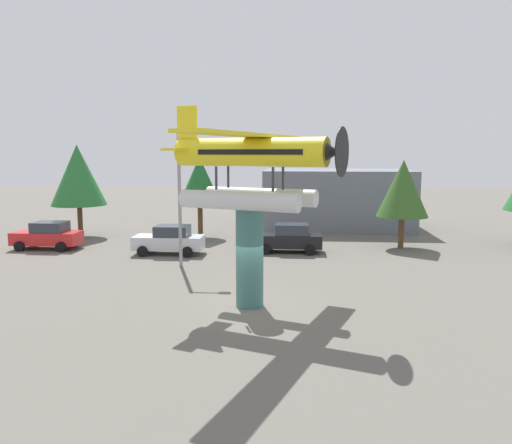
{
  "coord_description": "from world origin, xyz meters",
  "views": [
    {
      "loc": [
        1.88,
        -19.2,
        6.12
      ],
      "look_at": [
        0.0,
        3.0,
        3.0
      ],
      "focal_mm": 34.75,
      "sensor_mm": 36.0,
      "label": 1
    }
  ],
  "objects_px": {
    "car_mid_silver": "(170,240)",
    "storefront_building": "(336,199)",
    "tree_west": "(78,175)",
    "display_pedestal": "(250,257)",
    "tree_east": "(200,181)",
    "floatplane_monument": "(253,165)",
    "car_far_black": "(289,238)",
    "tree_center_back": "(403,189)",
    "car_near_red": "(48,235)",
    "streetlight_primary": "(183,188)"
  },
  "relations": [
    {
      "from": "car_near_red",
      "to": "car_mid_silver",
      "type": "height_order",
      "value": "same"
    },
    {
      "from": "car_far_black",
      "to": "streetlight_primary",
      "type": "distance_m",
      "value": 7.85
    },
    {
      "from": "display_pedestal",
      "to": "floatplane_monument",
      "type": "relative_size",
      "value": 0.39
    },
    {
      "from": "display_pedestal",
      "to": "storefront_building",
      "type": "distance_m",
      "value": 22.58
    },
    {
      "from": "car_near_red",
      "to": "car_far_black",
      "type": "xyz_separation_m",
      "value": [
        15.39,
        0.32,
        0.0
      ]
    },
    {
      "from": "display_pedestal",
      "to": "tree_east",
      "type": "relative_size",
      "value": 0.68
    },
    {
      "from": "car_near_red",
      "to": "storefront_building",
      "type": "relative_size",
      "value": 0.36
    },
    {
      "from": "floatplane_monument",
      "to": "streetlight_primary",
      "type": "relative_size",
      "value": 1.39
    },
    {
      "from": "tree_east",
      "to": "tree_center_back",
      "type": "distance_m",
      "value": 14.02
    },
    {
      "from": "display_pedestal",
      "to": "floatplane_monument",
      "type": "xyz_separation_m",
      "value": [
        0.12,
        -0.04,
        3.67
      ]
    },
    {
      "from": "display_pedestal",
      "to": "floatplane_monument",
      "type": "bearing_deg",
      "value": -19.88
    },
    {
      "from": "floatplane_monument",
      "to": "tree_west",
      "type": "distance_m",
      "value": 20.91
    },
    {
      "from": "car_mid_silver",
      "to": "car_far_black",
      "type": "distance_m",
      "value": 7.31
    },
    {
      "from": "car_far_black",
      "to": "storefront_building",
      "type": "bearing_deg",
      "value": -108.81
    },
    {
      "from": "storefront_building",
      "to": "display_pedestal",
      "type": "bearing_deg",
      "value": -102.98
    },
    {
      "from": "car_mid_silver",
      "to": "storefront_building",
      "type": "height_order",
      "value": "storefront_building"
    },
    {
      "from": "display_pedestal",
      "to": "car_far_black",
      "type": "height_order",
      "value": "display_pedestal"
    },
    {
      "from": "tree_east",
      "to": "tree_center_back",
      "type": "bearing_deg",
      "value": -11.82
    },
    {
      "from": "floatplane_monument",
      "to": "car_mid_silver",
      "type": "distance_m",
      "value": 12.51
    },
    {
      "from": "car_far_black",
      "to": "tree_center_back",
      "type": "bearing_deg",
      "value": -164.84
    },
    {
      "from": "streetlight_primary",
      "to": "tree_center_back",
      "type": "distance_m",
      "value": 14.26
    },
    {
      "from": "car_far_black",
      "to": "tree_center_back",
      "type": "height_order",
      "value": "tree_center_back"
    },
    {
      "from": "tree_east",
      "to": "tree_west",
      "type": "bearing_deg",
      "value": -176.55
    },
    {
      "from": "tree_west",
      "to": "car_far_black",
      "type": "bearing_deg",
      "value": -15.68
    },
    {
      "from": "tree_center_back",
      "to": "car_mid_silver",
      "type": "bearing_deg",
      "value": -167.5
    },
    {
      "from": "car_mid_silver",
      "to": "tree_east",
      "type": "xyz_separation_m",
      "value": [
        0.7,
        6.07,
        3.21
      ]
    },
    {
      "from": "display_pedestal",
      "to": "tree_center_back",
      "type": "relative_size",
      "value": 0.7
    },
    {
      "from": "floatplane_monument",
      "to": "car_mid_silver",
      "type": "bearing_deg",
      "value": 141.02
    },
    {
      "from": "car_near_red",
      "to": "storefront_building",
      "type": "xyz_separation_m",
      "value": [
        19.11,
        11.23,
        1.48
      ]
    },
    {
      "from": "car_mid_silver",
      "to": "storefront_building",
      "type": "relative_size",
      "value": 0.36
    },
    {
      "from": "car_near_red",
      "to": "storefront_building",
      "type": "bearing_deg",
      "value": -149.55
    },
    {
      "from": "car_mid_silver",
      "to": "tree_east",
      "type": "relative_size",
      "value": 0.72
    },
    {
      "from": "car_near_red",
      "to": "car_mid_silver",
      "type": "bearing_deg",
      "value": 173.57
    },
    {
      "from": "tree_west",
      "to": "tree_east",
      "type": "relative_size",
      "value": 1.14
    },
    {
      "from": "car_mid_silver",
      "to": "tree_east",
      "type": "bearing_deg",
      "value": -96.56
    },
    {
      "from": "floatplane_monument",
      "to": "car_far_black",
      "type": "relative_size",
      "value": 2.42
    },
    {
      "from": "floatplane_monument",
      "to": "tree_center_back",
      "type": "distance_m",
      "value": 15.68
    },
    {
      "from": "car_near_red",
      "to": "car_mid_silver",
      "type": "relative_size",
      "value": 1.0
    },
    {
      "from": "car_mid_silver",
      "to": "streetlight_primary",
      "type": "height_order",
      "value": "streetlight_primary"
    },
    {
      "from": "tree_west",
      "to": "tree_east",
      "type": "distance_m",
      "value": 8.82
    },
    {
      "from": "storefront_building",
      "to": "tree_west",
      "type": "distance_m",
      "value": 20.25
    },
    {
      "from": "floatplane_monument",
      "to": "tree_center_back",
      "type": "relative_size",
      "value": 1.79
    },
    {
      "from": "car_near_red",
      "to": "storefront_building",
      "type": "height_order",
      "value": "storefront_building"
    },
    {
      "from": "car_mid_silver",
      "to": "car_far_black",
      "type": "bearing_deg",
      "value": -170.22
    },
    {
      "from": "car_far_black",
      "to": "streetlight_primary",
      "type": "xyz_separation_m",
      "value": [
        -5.55,
        -4.39,
        3.4
      ]
    },
    {
      "from": "floatplane_monument",
      "to": "tree_center_back",
      "type": "bearing_deg",
      "value": 77.06
    },
    {
      "from": "floatplane_monument",
      "to": "car_near_red",
      "type": "distance_m",
      "value": 18.45
    },
    {
      "from": "car_mid_silver",
      "to": "streetlight_primary",
      "type": "bearing_deg",
      "value": 117.73
    },
    {
      "from": "floatplane_monument",
      "to": "tree_center_back",
      "type": "xyz_separation_m",
      "value": [
        8.44,
        13.08,
        -1.82
      ]
    },
    {
      "from": "tree_west",
      "to": "tree_center_back",
      "type": "height_order",
      "value": "tree_west"
    }
  ]
}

